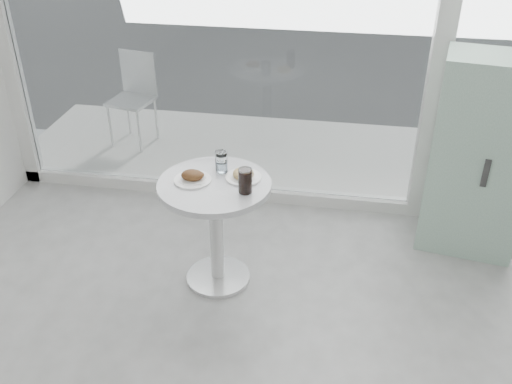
% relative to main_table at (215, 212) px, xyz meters
% --- Properties ---
extents(room_shell, '(6.00, 6.00, 6.00)m').
position_rel_main_table_xyz_m(room_shell, '(0.50, -2.46, 1.36)').
color(room_shell, silver).
rests_on(room_shell, ground).
extents(main_table, '(0.72, 0.72, 0.77)m').
position_rel_main_table_xyz_m(main_table, '(0.00, 0.00, 0.00)').
color(main_table, silver).
rests_on(main_table, ground).
extents(patio_deck, '(5.60, 1.60, 0.05)m').
position_rel_main_table_xyz_m(patio_deck, '(0.50, 1.90, -0.53)').
color(patio_deck, silver).
rests_on(patio_deck, ground).
extents(mint_cabinet, '(0.73, 0.55, 1.44)m').
position_rel_main_table_xyz_m(mint_cabinet, '(1.72, 0.74, 0.17)').
color(mint_cabinet, '#87AC98').
rests_on(mint_cabinet, ground).
extents(patio_chair, '(0.45, 0.45, 0.88)m').
position_rel_main_table_xyz_m(patio_chair, '(-1.26, 1.94, -0.00)').
color(patio_chair, silver).
rests_on(patio_chair, patio_deck).
extents(plate_fritter, '(0.24, 0.24, 0.07)m').
position_rel_main_table_xyz_m(plate_fritter, '(-0.14, 0.00, 0.25)').
color(plate_fritter, white).
rests_on(plate_fritter, main_table).
extents(plate_donut, '(0.23, 0.23, 0.06)m').
position_rel_main_table_xyz_m(plate_donut, '(0.17, 0.09, 0.24)').
color(plate_donut, white).
rests_on(plate_donut, main_table).
extents(water_tumbler_a, '(0.07, 0.07, 0.12)m').
position_rel_main_table_xyz_m(water_tumbler_a, '(0.02, 0.15, 0.27)').
color(water_tumbler_a, white).
rests_on(water_tumbler_a, main_table).
extents(water_tumbler_b, '(0.08, 0.08, 0.13)m').
position_rel_main_table_xyz_m(water_tumbler_b, '(0.01, 0.17, 0.28)').
color(water_tumbler_b, white).
rests_on(water_tumbler_b, main_table).
extents(cola_glass, '(0.08, 0.08, 0.16)m').
position_rel_main_table_xyz_m(cola_glass, '(0.21, -0.08, 0.30)').
color(cola_glass, white).
rests_on(cola_glass, main_table).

